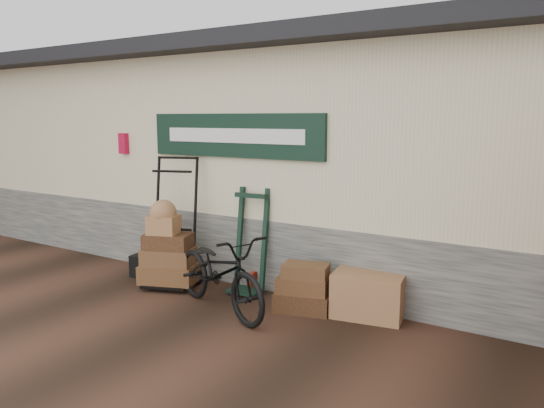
# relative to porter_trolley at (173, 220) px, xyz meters

# --- Properties ---
(ground) EXTENTS (80.00, 80.00, 0.00)m
(ground) POSITION_rel_porter_trolley_xyz_m (1.00, -0.58, -0.85)
(ground) COLOR black
(ground) RESTS_ON ground
(station_building) EXTENTS (14.40, 4.10, 3.20)m
(station_building) POSITION_rel_porter_trolley_xyz_m (1.00, 2.16, 0.76)
(station_building) COLOR #4C4C47
(station_building) RESTS_ON ground
(porter_trolley) EXTENTS (1.02, 0.90, 1.71)m
(porter_trolley) POSITION_rel_porter_trolley_xyz_m (0.00, 0.00, 0.00)
(porter_trolley) COLOR black
(porter_trolley) RESTS_ON ground
(green_barrow) EXTENTS (0.50, 0.44, 1.31)m
(green_barrow) POSITION_rel_porter_trolley_xyz_m (1.03, 0.27, -0.20)
(green_barrow) COLOR black
(green_barrow) RESTS_ON ground
(suitcase_stack) EXTENTS (0.71, 0.55, 0.56)m
(suitcase_stack) POSITION_rel_porter_trolley_xyz_m (1.93, 0.03, -0.57)
(suitcase_stack) COLOR #361B11
(suitcase_stack) RESTS_ON ground
(wicker_hamper) EXTENTS (0.83, 0.62, 0.49)m
(wicker_hamper) POSITION_rel_porter_trolley_xyz_m (2.62, 0.26, -0.61)
(wicker_hamper) COLOR #99683D
(wicker_hamper) RESTS_ON ground
(black_trunk) EXTENTS (0.34, 0.30, 0.30)m
(black_trunk) POSITION_rel_porter_trolley_xyz_m (-0.58, 0.00, -0.70)
(black_trunk) COLOR black
(black_trunk) RESTS_ON ground
(bicycle) EXTENTS (1.19, 1.86, 1.02)m
(bicycle) POSITION_rel_porter_trolley_xyz_m (1.13, -0.49, -0.34)
(bicycle) COLOR black
(bicycle) RESTS_ON ground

